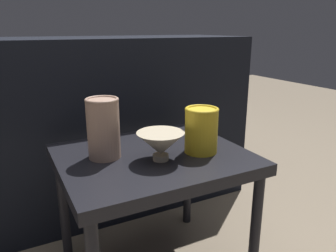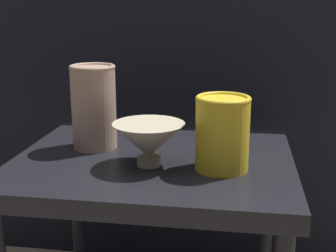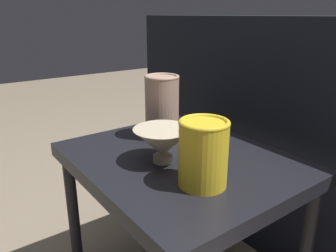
# 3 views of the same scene
# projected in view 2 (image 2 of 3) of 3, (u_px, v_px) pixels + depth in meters

# --- Properties ---
(table) EXTENTS (0.63, 0.53, 0.48)m
(table) POSITION_uv_depth(u_px,v_px,m) (154.00, 179.00, 1.09)
(table) COLOR black
(table) RESTS_ON ground_plane
(couch_backdrop) EXTENTS (1.43, 0.50, 0.85)m
(couch_backdrop) POSITION_uv_depth(u_px,v_px,m) (185.00, 116.00, 1.66)
(couch_backdrop) COLOR black
(couch_backdrop) RESTS_ON ground_plane
(bowl) EXTENTS (0.16, 0.16, 0.09)m
(bowl) POSITION_uv_depth(u_px,v_px,m) (148.00, 141.00, 1.00)
(bowl) COLOR #C1B293
(bowl) RESTS_ON table
(vase_textured_left) EXTENTS (0.11, 0.11, 0.20)m
(vase_textured_left) POSITION_uv_depth(u_px,v_px,m) (94.00, 106.00, 1.11)
(vase_textured_left) COLOR tan
(vase_textured_left) RESTS_ON table
(vase_colorful_right) EXTENTS (0.11, 0.11, 0.16)m
(vase_colorful_right) POSITION_uv_depth(u_px,v_px,m) (222.00, 132.00, 0.97)
(vase_colorful_right) COLOR gold
(vase_colorful_right) RESTS_ON table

